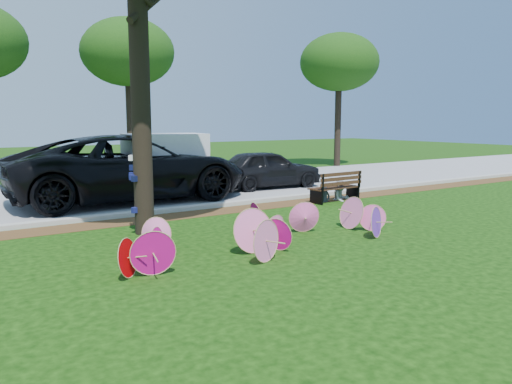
{
  "coord_description": "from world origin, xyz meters",
  "views": [
    {
      "loc": [
        -5.98,
        -7.96,
        2.63
      ],
      "look_at": [
        0.5,
        2.0,
        0.9
      ],
      "focal_mm": 35.0,
      "sensor_mm": 36.0,
      "label": 1
    }
  ],
  "objects_px": {
    "parasol_pile": "(266,229)",
    "cargo_trailer": "(166,161)",
    "park_bench": "(334,187)",
    "black_van": "(130,168)",
    "person_right": "(341,180)",
    "person_left": "(325,184)",
    "dark_pickup": "(267,169)"
  },
  "relations": [
    {
      "from": "parasol_pile",
      "to": "cargo_trailer",
      "type": "xyz_separation_m",
      "value": [
        1.06,
        7.71,
        0.85
      ]
    },
    {
      "from": "parasol_pile",
      "to": "park_bench",
      "type": "xyz_separation_m",
      "value": [
        5.13,
        3.61,
        0.11
      ]
    },
    {
      "from": "cargo_trailer",
      "to": "black_van",
      "type": "bearing_deg",
      "value": -158.31
    },
    {
      "from": "cargo_trailer",
      "to": "person_right",
      "type": "distance_m",
      "value": 6.03
    },
    {
      "from": "parasol_pile",
      "to": "black_van",
      "type": "xyz_separation_m",
      "value": [
        -0.33,
        7.34,
        0.7
      ]
    },
    {
      "from": "black_van",
      "to": "park_bench",
      "type": "height_order",
      "value": "black_van"
    },
    {
      "from": "parasol_pile",
      "to": "person_left",
      "type": "bearing_deg",
      "value": 37.44
    },
    {
      "from": "person_right",
      "to": "dark_pickup",
      "type": "bearing_deg",
      "value": 94.97
    },
    {
      "from": "park_bench",
      "to": "cargo_trailer",
      "type": "bearing_deg",
      "value": 131.76
    },
    {
      "from": "dark_pickup",
      "to": "parasol_pile",
      "type": "bearing_deg",
      "value": 150.04
    },
    {
      "from": "park_bench",
      "to": "person_left",
      "type": "relative_size",
      "value": 1.54
    },
    {
      "from": "parasol_pile",
      "to": "person_right",
      "type": "xyz_separation_m",
      "value": [
        5.48,
        3.66,
        0.29
      ]
    },
    {
      "from": "dark_pickup",
      "to": "person_left",
      "type": "xyz_separation_m",
      "value": [
        -0.35,
        -3.82,
        -0.14
      ]
    },
    {
      "from": "park_bench",
      "to": "person_right",
      "type": "xyz_separation_m",
      "value": [
        0.35,
        0.05,
        0.19
      ]
    },
    {
      "from": "cargo_trailer",
      "to": "parasol_pile",
      "type": "bearing_deg",
      "value": -91.26
    },
    {
      "from": "black_van",
      "to": "dark_pickup",
      "type": "relative_size",
      "value": 1.78
    },
    {
      "from": "black_van",
      "to": "park_bench",
      "type": "distance_m",
      "value": 6.64
    },
    {
      "from": "park_bench",
      "to": "person_left",
      "type": "xyz_separation_m",
      "value": [
        -0.35,
        0.05,
        0.12
      ]
    },
    {
      "from": "dark_pickup",
      "to": "person_right",
      "type": "bearing_deg",
      "value": -170.32
    },
    {
      "from": "dark_pickup",
      "to": "person_left",
      "type": "bearing_deg",
      "value": 179.23
    },
    {
      "from": "black_van",
      "to": "person_left",
      "type": "height_order",
      "value": "black_van"
    },
    {
      "from": "black_van",
      "to": "cargo_trailer",
      "type": "xyz_separation_m",
      "value": [
        1.39,
        0.38,
        0.16
      ]
    },
    {
      "from": "black_van",
      "to": "dark_pickup",
      "type": "xyz_separation_m",
      "value": [
        5.46,
        0.15,
        -0.33
      ]
    },
    {
      "from": "black_van",
      "to": "person_left",
      "type": "relative_size",
      "value": 6.44
    },
    {
      "from": "dark_pickup",
      "to": "person_right",
      "type": "distance_m",
      "value": 3.84
    },
    {
      "from": "cargo_trailer",
      "to": "park_bench",
      "type": "relative_size",
      "value": 1.44
    },
    {
      "from": "dark_pickup",
      "to": "person_left",
      "type": "distance_m",
      "value": 3.84
    },
    {
      "from": "black_van",
      "to": "cargo_trailer",
      "type": "height_order",
      "value": "cargo_trailer"
    },
    {
      "from": "dark_pickup",
      "to": "cargo_trailer",
      "type": "bearing_deg",
      "value": 91.21
    },
    {
      "from": "black_van",
      "to": "park_bench",
      "type": "xyz_separation_m",
      "value": [
        5.46,
        -3.73,
        -0.59
      ]
    },
    {
      "from": "person_left",
      "to": "person_right",
      "type": "bearing_deg",
      "value": -6.71
    },
    {
      "from": "black_van",
      "to": "cargo_trailer",
      "type": "distance_m",
      "value": 1.45
    }
  ]
}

